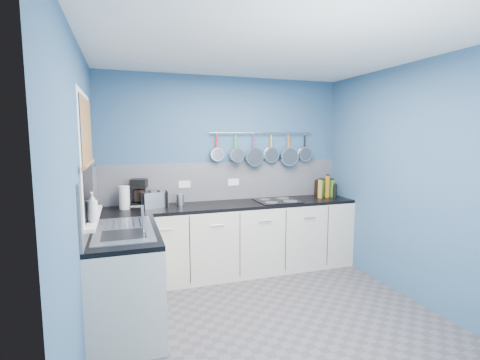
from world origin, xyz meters
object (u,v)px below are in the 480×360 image
hob (277,201)px  canister (180,200)px  coffee_maker (139,193)px  toaster (154,199)px  soap_bottle_a (92,207)px  soap_bottle_b (93,210)px  paper_towel (124,198)px

hob → canister: bearing=173.0°
coffee_maker → hob: bearing=9.3°
coffee_maker → toaster: (0.16, -0.06, -0.07)m
soap_bottle_a → hob: soap_bottle_a is taller
soap_bottle_b → canister: size_ratio=1.28×
toaster → paper_towel: bearing=162.5°
canister → hob: 1.24m
coffee_maker → canister: coffee_maker is taller
coffee_maker → toaster: coffee_maker is taller
soap_bottle_a → soap_bottle_b: (0.00, 0.06, -0.03)m
paper_towel → canister: paper_towel is taller
soap_bottle_b → paper_towel: soap_bottle_b is taller
soap_bottle_b → soap_bottle_a: bearing=-90.0°
hob → paper_towel: bearing=176.6°
soap_bottle_a → canister: bearing=54.2°
toaster → soap_bottle_b: bearing=-134.2°
soap_bottle_a → hob: size_ratio=0.45×
canister → toaster: bearing=-172.6°
soap_bottle_a → coffee_maker: size_ratio=0.72×
paper_towel → soap_bottle_b: bearing=-102.2°
paper_towel → canister: size_ratio=2.00×
coffee_maker → hob: 1.72m
paper_towel → canister: 0.65m
soap_bottle_a → hob: bearing=27.2°
canister → hob: canister is taller
toaster → hob: 1.55m
toaster → canister: 0.32m
canister → paper_towel: bearing=-176.6°
soap_bottle_a → coffee_maker: 1.33m
toaster → hob: (1.54, -0.11, -0.09)m
soap_bottle_a → toaster: 1.35m
paper_towel → canister: (0.65, 0.04, -0.07)m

